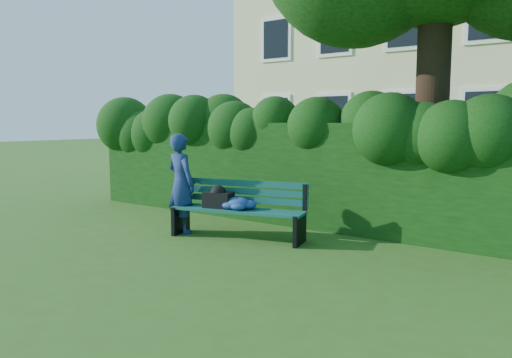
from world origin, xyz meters
The scene contains 5 objects.
ground centered at (0.00, 0.00, 0.00)m, with size 80.00×80.00×0.00m, color #33551A.
apartment_building centered at (0.00, 13.99, 6.00)m, with size 16.00×8.08×12.00m.
hedge centered at (0.00, 2.20, 0.90)m, with size 10.00×1.00×1.80m.
park_bench centered at (-0.36, 0.52, 0.51)m, with size 2.20×1.06×0.89m.
man_reading centered at (-1.30, 0.30, 0.81)m, with size 0.59×0.39×1.63m, color navy.
Camera 1 is at (4.49, -5.48, 1.83)m, focal length 35.00 mm.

